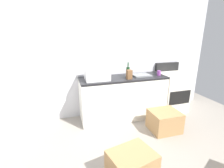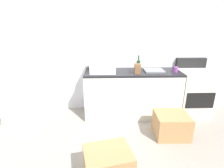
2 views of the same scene
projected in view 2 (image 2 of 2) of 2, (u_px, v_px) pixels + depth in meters
The scene contains 12 objects.
ground_plane at pixel (121, 156), 2.50m from camera, with size 6.00×6.00×0.00m, color gray.
wall_back at pixel (116, 48), 3.54m from camera, with size 5.00×0.10×2.60m, color silver.
kitchen_counter at pixel (132, 94), 3.49m from camera, with size 1.80×0.60×0.90m.
refrigerator at pixel (22, 75), 3.25m from camera, with size 0.68×0.66×1.72m, color silver.
stove_oven at pixel (193, 92), 3.53m from camera, with size 0.60×0.61×1.10m.
microwave at pixel (103, 65), 3.24m from camera, with size 0.46×0.34×0.27m, color white.
sink_basin at pixel (154, 70), 3.35m from camera, with size 0.36×0.32×0.03m, color slate.
wine_bottle at pixel (138, 65), 3.33m from camera, with size 0.07×0.07×0.30m.
coffee_mug at pixel (176, 70), 3.28m from camera, with size 0.08×0.08×0.10m, color purple.
knife_block at pixel (137, 69), 3.17m from camera, with size 0.10×0.10×0.18m, color brown.
cardboard_box_large at pixel (108, 166), 2.06m from camera, with size 0.53×0.43×0.40m, color #A37A4C.
cardboard_box_small at pixel (171, 125), 2.90m from camera, with size 0.53×0.47×0.38m, color #A37A4C.
Camera 2 is at (-0.19, -2.03, 1.77)m, focal length 28.50 mm.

